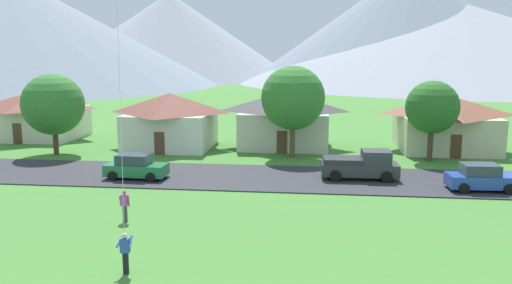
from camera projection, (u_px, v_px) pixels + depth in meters
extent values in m
cube|color=#2D2D33|center=(257.00, 177.00, 35.70)|extent=(160.00, 7.66, 0.08)
cone|color=gray|center=(409.00, 23.00, 165.86)|extent=(104.56, 104.56, 36.78)
cone|color=#8E939E|center=(460.00, 43.00, 153.75)|extent=(135.13, 135.13, 23.59)
cone|color=#8E939E|center=(170.00, 36.00, 180.14)|extent=(89.30, 89.30, 29.70)
cube|color=beige|center=(445.00, 132.00, 45.93)|extent=(8.04, 7.89, 3.21)
pyramid|color=brown|center=(446.00, 105.00, 45.51)|extent=(8.68, 8.52, 1.77)
cube|color=brown|center=(456.00, 147.00, 42.16)|extent=(0.90, 0.06, 2.00)
cube|color=beige|center=(37.00, 123.00, 52.33)|extent=(8.65, 7.12, 3.12)
pyramid|color=brown|center=(35.00, 100.00, 51.91)|extent=(9.34, 7.69, 1.72)
cube|color=brown|center=(17.00, 134.00, 48.92)|extent=(0.90, 0.06, 2.00)
cube|color=silver|center=(171.00, 130.00, 47.10)|extent=(7.45, 7.29, 3.25)
pyramid|color=brown|center=(170.00, 103.00, 46.66)|extent=(8.05, 7.87, 1.79)
cube|color=brown|center=(159.00, 144.00, 43.62)|extent=(0.90, 0.06, 2.00)
cube|color=beige|center=(284.00, 129.00, 47.31)|extent=(8.03, 6.45, 3.34)
pyramid|color=#474247|center=(284.00, 102.00, 46.87)|extent=(8.67, 6.96, 1.84)
cube|color=brown|center=(282.00, 142.00, 44.25)|extent=(0.90, 0.06, 2.00)
cylinder|color=#4C3823|center=(56.00, 141.00, 43.77)|extent=(0.44, 0.44, 2.40)
sphere|color=#33752D|center=(53.00, 104.00, 43.23)|extent=(5.22, 5.22, 5.22)
cylinder|color=brown|center=(292.00, 140.00, 42.54)|extent=(0.44, 0.44, 3.03)
sphere|color=#33752D|center=(293.00, 98.00, 41.94)|extent=(5.30, 5.30, 5.30)
cylinder|color=#4C3823|center=(430.00, 144.00, 41.08)|extent=(0.44, 0.44, 2.81)
sphere|color=#286623|center=(432.00, 107.00, 40.57)|extent=(4.24, 4.24, 4.24)
cube|color=#2847A8|center=(482.00, 181.00, 32.12)|extent=(4.28, 1.99, 0.80)
cube|color=#2D3847|center=(480.00, 169.00, 32.00)|extent=(2.27, 1.68, 0.68)
cylinder|color=black|center=(497.00, 182.00, 32.98)|extent=(0.65, 0.27, 0.64)
cylinder|color=black|center=(509.00, 189.00, 31.17)|extent=(0.65, 0.27, 0.64)
cylinder|color=black|center=(455.00, 181.00, 33.17)|extent=(0.65, 0.27, 0.64)
cylinder|color=black|center=(464.00, 188.00, 31.36)|extent=(0.65, 0.27, 0.64)
cube|color=#237042|center=(136.00, 170.00, 35.22)|extent=(4.28, 1.98, 0.80)
cube|color=#2D3847|center=(134.00, 159.00, 35.12)|extent=(2.27, 1.68, 0.68)
cylinder|color=black|center=(160.00, 171.00, 35.95)|extent=(0.65, 0.27, 0.64)
cylinder|color=black|center=(150.00, 177.00, 34.16)|extent=(0.65, 0.27, 0.64)
cylinder|color=black|center=(124.00, 170.00, 36.38)|extent=(0.65, 0.27, 0.64)
cylinder|color=black|center=(113.00, 176.00, 34.59)|extent=(0.65, 0.27, 0.64)
cube|color=#333338|center=(359.00, 169.00, 35.09)|extent=(5.26, 2.16, 0.84)
cube|color=#333338|center=(376.00, 157.00, 34.85)|extent=(1.96, 1.90, 0.90)
cube|color=#2D3847|center=(376.00, 153.00, 34.81)|extent=(1.67, 1.93, 0.28)
cube|color=#28282C|center=(343.00, 160.00, 35.08)|extent=(2.76, 2.04, 0.36)
cylinder|color=black|center=(382.00, 170.00, 36.01)|extent=(0.77, 0.30, 0.76)
cylinder|color=black|center=(387.00, 177.00, 34.00)|extent=(0.77, 0.30, 0.76)
cylinder|color=black|center=(333.00, 169.00, 36.28)|extent=(0.77, 0.30, 0.76)
cylinder|color=black|center=(335.00, 176.00, 34.28)|extent=(0.77, 0.30, 0.76)
cylinder|color=black|center=(126.00, 263.00, 20.08)|extent=(0.24, 0.24, 0.88)
cube|color=#2D51A3|center=(125.00, 245.00, 19.95)|extent=(0.36, 0.22, 0.58)
sphere|color=beige|center=(124.00, 236.00, 19.88)|extent=(0.21, 0.21, 0.21)
cylinder|color=#2D51A3|center=(120.00, 241.00, 20.01)|extent=(0.18, 0.55, 0.37)
cylinder|color=#2D51A3|center=(131.00, 242.00, 19.96)|extent=(0.18, 0.55, 0.37)
cylinder|color=silver|center=(118.00, 46.00, 20.04)|extent=(0.91, 2.81, 14.69)
cylinder|color=#3D3D42|center=(125.00, 214.00, 26.30)|extent=(0.24, 0.24, 0.88)
cube|color=#B7479E|center=(124.00, 200.00, 26.17)|extent=(0.36, 0.22, 0.58)
sphere|color=brown|center=(124.00, 192.00, 26.10)|extent=(0.21, 0.21, 0.21)
cylinder|color=#B7479E|center=(120.00, 201.00, 26.20)|extent=(0.12, 0.18, 0.59)
cylinder|color=#B7479E|center=(129.00, 201.00, 26.15)|extent=(0.12, 0.18, 0.59)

